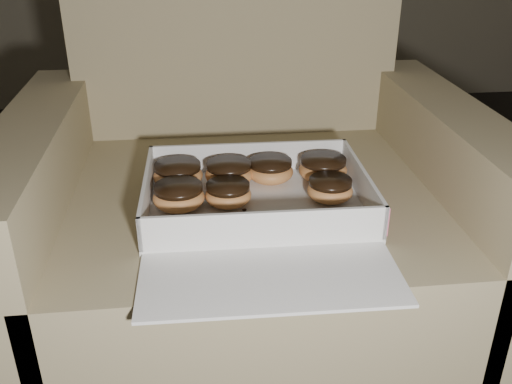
{
  "coord_description": "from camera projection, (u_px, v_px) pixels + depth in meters",
  "views": [
    {
      "loc": [
        0.25,
        -0.43,
        0.85
      ],
      "look_at": [
        0.35,
        0.41,
        0.43
      ],
      "focal_mm": 40.0,
      "sensor_mm": 36.0,
      "label": 1
    }
  ],
  "objects": [
    {
      "name": "armchair",
      "position": [
        248.0,
        227.0,
        1.13
      ],
      "size": [
        0.85,
        0.72,
        0.89
      ],
      "color": "#92865D",
      "rests_on": "floor"
    },
    {
      "name": "bakery_box",
      "position": [
        260.0,
        211.0,
        0.91
      ],
      "size": [
        0.37,
        0.43,
        0.06
      ],
      "rotation": [
        0.0,
        0.0,
        -0.02
      ],
      "color": "white",
      "rests_on": "armchair"
    },
    {
      "name": "donut_a",
      "position": [
        178.0,
        174.0,
        1.0
      ],
      "size": [
        0.09,
        0.09,
        0.04
      ],
      "color": "#DA8E4C",
      "rests_on": "bakery_box"
    },
    {
      "name": "donut_b",
      "position": [
        323.0,
        168.0,
        1.02
      ],
      "size": [
        0.09,
        0.09,
        0.04
      ],
      "color": "#DA8E4C",
      "rests_on": "bakery_box"
    },
    {
      "name": "donut_c",
      "position": [
        228.0,
        193.0,
        0.93
      ],
      "size": [
        0.08,
        0.08,
        0.04
      ],
      "color": "#DA8E4C",
      "rests_on": "bakery_box"
    },
    {
      "name": "donut_d",
      "position": [
        270.0,
        170.0,
        1.01
      ],
      "size": [
        0.08,
        0.08,
        0.04
      ],
      "color": "#DA8E4C",
      "rests_on": "bakery_box"
    },
    {
      "name": "donut_e",
      "position": [
        330.0,
        189.0,
        0.95
      ],
      "size": [
        0.08,
        0.08,
        0.04
      ],
      "color": "#DA8E4C",
      "rests_on": "bakery_box"
    },
    {
      "name": "donut_f",
      "position": [
        179.0,
        196.0,
        0.92
      ],
      "size": [
        0.08,
        0.08,
        0.04
      ],
      "color": "#DA8E4C",
      "rests_on": "bakery_box"
    },
    {
      "name": "donut_g",
      "position": [
        229.0,
        173.0,
        1.0
      ],
      "size": [
        0.08,
        0.08,
        0.04
      ],
      "color": "#DA8E4C",
      "rests_on": "bakery_box"
    },
    {
      "name": "crumb_a",
      "position": [
        164.0,
        235.0,
        0.85
      ],
      "size": [
        0.01,
        0.01,
        0.0
      ],
      "primitive_type": "ellipsoid",
      "color": "black",
      "rests_on": "bakery_box"
    },
    {
      "name": "crumb_b",
      "position": [
        286.0,
        234.0,
        0.86
      ],
      "size": [
        0.01,
        0.01,
        0.0
      ],
      "primitive_type": "ellipsoid",
      "color": "black",
      "rests_on": "bakery_box"
    },
    {
      "name": "crumb_c",
      "position": [
        244.0,
        210.0,
        0.92
      ],
      "size": [
        0.01,
        0.01,
        0.0
      ],
      "primitive_type": "ellipsoid",
      "color": "black",
      "rests_on": "bakery_box"
    }
  ]
}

